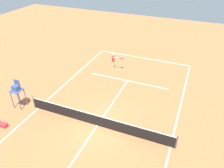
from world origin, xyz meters
TOP-DOWN VIEW (x-y plane):
  - ground_plane at (0.00, 0.00)m, footprint 60.00×60.00m
  - court_lines at (0.00, 0.00)m, footprint 10.58×24.52m
  - tennis_net at (0.00, 0.00)m, footprint 11.18×0.10m
  - player_serving at (2.21, -8.59)m, footprint 1.30×0.46m
  - tennis_ball at (2.35, -6.91)m, footprint 0.07×0.07m
  - umpire_chair at (6.67, 0.33)m, footprint 0.80×0.80m
  - equipment_bag at (6.25, 2.66)m, footprint 0.76×0.32m

SIDE VIEW (x-z plane):
  - ground_plane at x=0.00m, z-range 0.00..0.00m
  - court_lines at x=0.00m, z-range 0.00..0.01m
  - tennis_ball at x=2.35m, z-range 0.00..0.07m
  - equipment_bag at x=6.25m, z-range 0.00..0.30m
  - tennis_net at x=0.00m, z-range -0.04..1.03m
  - player_serving at x=2.21m, z-range 0.16..1.83m
  - umpire_chair at x=6.67m, z-range 0.40..2.81m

